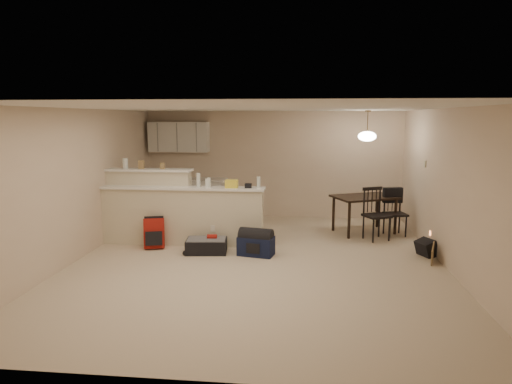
# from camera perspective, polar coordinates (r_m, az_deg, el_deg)

# --- Properties ---
(room) EXTENTS (7.00, 7.02, 2.50)m
(room) POSITION_cam_1_polar(r_m,az_deg,el_deg) (7.33, 0.20, 0.65)
(room) COLOR beige
(room) RESTS_ON ground
(breakfast_bar) EXTENTS (3.08, 0.58, 1.39)m
(breakfast_bar) POSITION_cam_1_polar(r_m,az_deg,el_deg) (8.74, -10.69, -2.38)
(breakfast_bar) COLOR beige
(breakfast_bar) RESTS_ON ground
(upper_cabinets) EXTENTS (1.40, 0.34, 0.70)m
(upper_cabinets) POSITION_cam_1_polar(r_m,az_deg,el_deg) (10.94, -9.61, 6.80)
(upper_cabinets) COLOR white
(upper_cabinets) RESTS_ON room
(kitchen_counter) EXTENTS (1.80, 0.60, 0.90)m
(kitchen_counter) POSITION_cam_1_polar(r_m,az_deg,el_deg) (10.92, -8.58, -0.84)
(kitchen_counter) COLOR white
(kitchen_counter) RESTS_ON ground
(thermostat) EXTENTS (0.02, 0.12, 0.12)m
(thermostat) POSITION_cam_1_polar(r_m,az_deg,el_deg) (9.09, 20.37, 3.33)
(thermostat) COLOR beige
(thermostat) RESTS_ON room
(jar) EXTENTS (0.10, 0.10, 0.20)m
(jar) POSITION_cam_1_polar(r_m,az_deg,el_deg) (9.03, -16.01, 3.46)
(jar) COLOR silver
(jar) RESTS_ON breakfast_bar
(cereal_box) EXTENTS (0.10, 0.07, 0.16)m
(cereal_box) POSITION_cam_1_polar(r_m,az_deg,el_deg) (8.92, -14.14, 3.34)
(cereal_box) COLOR olive
(cereal_box) RESTS_ON breakfast_bar
(small_box) EXTENTS (0.08, 0.06, 0.12)m
(small_box) POSITION_cam_1_polar(r_m,az_deg,el_deg) (8.79, -11.62, 3.22)
(small_box) COLOR olive
(small_box) RESTS_ON breakfast_bar
(bottle_a) EXTENTS (0.07, 0.07, 0.26)m
(bottle_a) POSITION_cam_1_polar(r_m,az_deg,el_deg) (8.41, -7.21, 1.49)
(bottle_a) COLOR silver
(bottle_a) RESTS_ON breakfast_bar
(bottle_b) EXTENTS (0.06, 0.06, 0.18)m
(bottle_b) POSITION_cam_1_polar(r_m,az_deg,el_deg) (8.37, -5.90, 1.20)
(bottle_b) COLOR silver
(bottle_b) RESTS_ON breakfast_bar
(bag_lump) EXTENTS (0.22, 0.18, 0.14)m
(bag_lump) POSITION_cam_1_polar(r_m,az_deg,el_deg) (8.30, -3.07, 1.03)
(bag_lump) COLOR olive
(bag_lump) RESTS_ON breakfast_bar
(pouch) EXTENTS (0.12, 0.10, 0.08)m
(pouch) POSITION_cam_1_polar(r_m,az_deg,el_deg) (8.26, -0.98, 0.79)
(pouch) COLOR olive
(pouch) RESTS_ON breakfast_bar
(extra_item_x) EXTENTS (0.07, 0.07, 0.21)m
(extra_item_x) POSITION_cam_1_polar(r_m,az_deg,el_deg) (8.23, 0.32, 1.21)
(extra_item_x) COLOR silver
(extra_item_x) RESTS_ON breakfast_bar
(extra_item_y) EXTENTS (0.07, 0.07, 0.16)m
(extra_item_y) POSITION_cam_1_polar(r_m,az_deg,el_deg) (8.38, -6.14, 1.14)
(extra_item_y) COLOR silver
(extra_item_y) RESTS_ON breakfast_bar
(dining_table) EXTENTS (1.45, 1.24, 0.76)m
(dining_table) POSITION_cam_1_polar(r_m,az_deg,el_deg) (9.60, 13.42, -1.04)
(dining_table) COLOR black
(dining_table) RESTS_ON ground
(pendant_lamp) EXTENTS (0.36, 0.36, 0.62)m
(pendant_lamp) POSITION_cam_1_polar(r_m,az_deg,el_deg) (9.45, 13.72, 6.84)
(pendant_lamp) COLOR brown
(pendant_lamp) RESTS_ON room
(dining_chair_near) EXTENTS (0.58, 0.57, 1.01)m
(dining_chair_near) POSITION_cam_1_polar(r_m,az_deg,el_deg) (9.11, 14.87, -2.70)
(dining_chair_near) COLOR black
(dining_chair_near) RESTS_ON ground
(dining_chair_far) EXTENTS (0.49, 0.47, 0.93)m
(dining_chair_far) POSITION_cam_1_polar(r_m,az_deg,el_deg) (9.55, 17.02, -2.50)
(dining_chair_far) COLOR black
(dining_chair_far) RESTS_ON ground
(suitcase) EXTENTS (0.75, 0.53, 0.24)m
(suitcase) POSITION_cam_1_polar(r_m,az_deg,el_deg) (8.12, -6.20, -6.72)
(suitcase) COLOR black
(suitcase) RESTS_ON ground
(red_backpack) EXTENTS (0.41, 0.31, 0.54)m
(red_backpack) POSITION_cam_1_polar(r_m,az_deg,el_deg) (8.53, -12.61, -5.06)
(red_backpack) COLOR #9D1911
(red_backpack) RESTS_ON ground
(navy_duffel) EXTENTS (0.65, 0.44, 0.33)m
(navy_duffel) POSITION_cam_1_polar(r_m,az_deg,el_deg) (7.91, 0.00, -6.76)
(navy_duffel) COLOR #101835
(navy_duffel) RESTS_ON ground
(black_daypack) EXTENTS (0.34, 0.38, 0.28)m
(black_daypack) POSITION_cam_1_polar(r_m,az_deg,el_deg) (8.40, 20.52, -6.59)
(black_daypack) COLOR black
(black_daypack) RESTS_ON ground
(cardboard_sheet) EXTENTS (0.14, 0.37, 0.30)m
(cardboard_sheet) POSITION_cam_1_polar(r_m,az_deg,el_deg) (8.03, 21.20, -7.29)
(cardboard_sheet) COLOR olive
(cardboard_sheet) RESTS_ON ground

